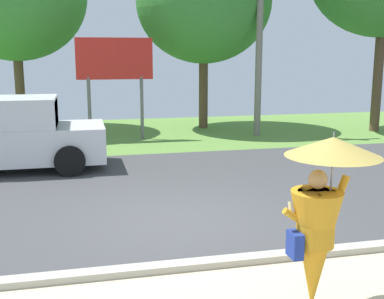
% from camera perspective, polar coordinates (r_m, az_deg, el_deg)
% --- Properties ---
extents(ground_plane, '(40.00, 22.00, 0.20)m').
position_cam_1_polar(ground_plane, '(11.74, -4.27, -3.79)').
color(ground_plane, '#424244').
extents(monk_pedestrian, '(1.12, 1.09, 2.13)m').
position_cam_1_polar(monk_pedestrian, '(5.83, 14.72, -7.67)').
color(monk_pedestrian, orange).
rests_on(monk_pedestrian, ground_plane).
extents(pickup_truck, '(5.20, 2.28, 1.88)m').
position_cam_1_polar(pickup_truck, '(13.40, -21.31, 1.37)').
color(pickup_truck, silver).
rests_on(pickup_truck, ground_plane).
extents(utility_pole, '(1.80, 0.24, 7.54)m').
position_cam_1_polar(utility_pole, '(17.93, 7.93, 14.21)').
color(utility_pole, gray).
rests_on(utility_pole, ground_plane).
extents(roadside_billboard, '(2.60, 0.12, 3.50)m').
position_cam_1_polar(roadside_billboard, '(17.00, -9.04, 9.63)').
color(roadside_billboard, slate).
rests_on(roadside_billboard, ground_plane).
extents(tree_center_back, '(5.26, 5.26, 7.35)m').
position_cam_1_polar(tree_center_back, '(19.69, 1.39, 16.96)').
color(tree_center_back, brown).
rests_on(tree_center_back, ground_plane).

